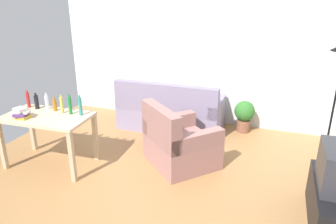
% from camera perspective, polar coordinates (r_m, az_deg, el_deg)
% --- Properties ---
extents(ground_plane, '(5.20, 4.40, 0.02)m').
position_cam_1_polar(ground_plane, '(4.54, -3.35, -11.00)').
color(ground_plane, '#9E7042').
extents(wall_rear, '(5.20, 0.10, 2.70)m').
position_cam_1_polar(wall_rear, '(6.04, 4.53, 10.86)').
color(wall_rear, silver).
rests_on(wall_rear, ground_plane).
extents(couch, '(1.85, 0.84, 0.92)m').
position_cam_1_polar(couch, '(5.81, 0.39, -0.14)').
color(couch, gray).
rests_on(couch, ground_plane).
extents(tv_stand, '(0.44, 1.10, 0.48)m').
position_cam_1_polar(tv_stand, '(3.94, 27.47, -14.73)').
color(tv_stand, black).
rests_on(tv_stand, ground_plane).
extents(desk, '(1.23, 0.75, 0.76)m').
position_cam_1_polar(desk, '(4.78, -20.78, -1.82)').
color(desk, '#C6B28E').
rests_on(desk, ground_plane).
extents(potted_plant, '(0.36, 0.36, 0.57)m').
position_cam_1_polar(potted_plant, '(5.84, 13.50, -0.38)').
color(potted_plant, brown).
rests_on(potted_plant, ground_plane).
extents(armchair, '(1.23, 1.23, 0.92)m').
position_cam_1_polar(armchair, '(4.61, 1.86, -5.71)').
color(armchair, '#996B66').
rests_on(armchair, ground_plane).
extents(bottle_red, '(0.05, 0.05, 0.26)m').
position_cam_1_polar(bottle_red, '(5.15, -23.74, 1.99)').
color(bottle_red, '#AD2323').
rests_on(bottle_red, desk).
extents(bottle_dark, '(0.06, 0.06, 0.24)m').
position_cam_1_polar(bottle_dark, '(5.05, -22.46, 1.70)').
color(bottle_dark, black).
rests_on(bottle_dark, desk).
extents(bottle_clear, '(0.05, 0.05, 0.24)m').
position_cam_1_polar(bottle_clear, '(4.97, -20.85, 1.66)').
color(bottle_clear, silver).
rests_on(bottle_clear, desk).
extents(bottle_amber, '(0.06, 0.06, 0.21)m').
position_cam_1_polar(bottle_amber, '(4.87, -19.60, 1.21)').
color(bottle_amber, '#9E6019').
rests_on(bottle_amber, desk).
extents(bottle_squat, '(0.05, 0.05, 0.27)m').
position_cam_1_polar(bottle_squat, '(4.73, -18.47, 1.20)').
color(bottle_squat, '#BCB24C').
rests_on(bottle_squat, desk).
extents(bottle_green, '(0.05, 0.05, 0.29)m').
position_cam_1_polar(bottle_green, '(4.64, -17.14, 1.15)').
color(bottle_green, '#1E722D').
rests_on(bottle_green, desk).
extents(bottle_tall, '(0.05, 0.05, 0.29)m').
position_cam_1_polar(bottle_tall, '(4.56, -15.43, 0.99)').
color(bottle_tall, teal).
rests_on(bottle_tall, desk).
extents(book_stack, '(0.24, 0.20, 0.15)m').
position_cam_1_polar(book_stack, '(4.75, -24.74, -0.20)').
color(book_stack, '#B7932D').
rests_on(book_stack, desk).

